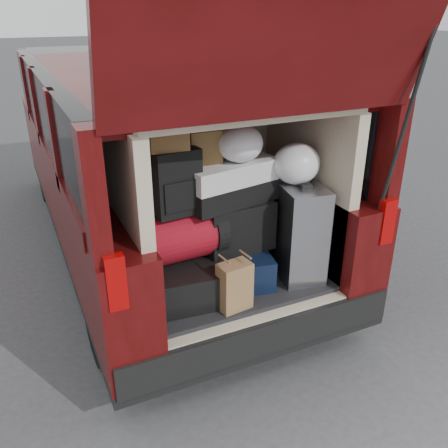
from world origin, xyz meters
The scene contains 15 objects.
ground centered at (0.00, 0.00, 0.00)m, with size 80.00×80.00×0.00m, color #37373A.
minivan centered at (0.00, 1.86, 0.91)m, with size 1.90×5.35×2.77m.
load_floor centered at (0.00, 0.28, 0.28)m, with size 1.24×1.05×0.55m, color black.
black_hardshell centered at (-0.36, 0.14, 0.67)m, with size 0.42×0.58×0.23m, color black.
navy_hardshell centered at (0.05, 0.15, 0.66)m, with size 0.41×0.50×0.22m, color black.
silver_roller centered at (0.45, 0.04, 0.88)m, with size 0.27×0.44×0.65m, color silver.
kraft_bag centered at (-0.12, -0.16, 0.70)m, with size 0.20×0.13×0.31m, color #9B7346.
red_duffel centered at (-0.33, 0.18, 0.95)m, with size 0.51×0.33×0.33m, color maroon.
black_soft_case centered at (0.06, 0.19, 0.93)m, with size 0.46×0.28×0.33m, color black.
backpack centered at (-0.37, 0.15, 1.31)m, with size 0.28×0.17×0.40m, color black.
twotone_duffel centered at (0.01, 0.22, 1.24)m, with size 0.61×0.32×0.28m, color silver.
grocery_sack_lower centered at (-0.40, 0.17, 1.62)m, with size 0.22×0.18×0.20m, color brown.
grocery_sack_upper centered at (-0.15, 0.26, 1.48)m, with size 0.21×0.17×0.21m, color brown.
plastic_bag_center centered at (0.07, 0.17, 1.49)m, with size 0.29×0.27×0.23m, color white.
plastic_bag_right centered at (0.44, 0.09, 1.34)m, with size 0.31×0.29×0.27m, color white.
Camera 1 is at (-1.22, -2.37, 2.26)m, focal length 38.00 mm.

